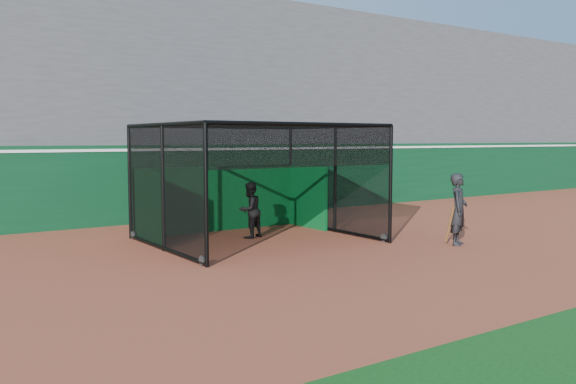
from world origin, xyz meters
TOP-DOWN VIEW (x-y plane):
  - ground at (0.00, 0.00)m, footprint 120.00×120.00m
  - outfield_wall at (0.00, 8.50)m, footprint 50.00×0.50m
  - grandstand at (0.00, 12.27)m, footprint 50.00×7.85m
  - batting_cage at (0.14, 3.42)m, footprint 5.38×4.63m
  - batter at (0.21, 3.91)m, footprint 0.89×0.78m
  - on_deck_player at (4.02, -0.04)m, footprint 0.80×0.73m

SIDE VIEW (x-z plane):
  - ground at x=0.00m, z-range 0.00..0.00m
  - batter at x=0.21m, z-range 0.00..1.53m
  - on_deck_player at x=4.02m, z-range 0.00..1.83m
  - outfield_wall at x=0.00m, z-range 0.04..2.54m
  - batting_cage at x=0.14m, z-range 0.00..3.04m
  - grandstand at x=0.00m, z-range 0.00..8.95m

